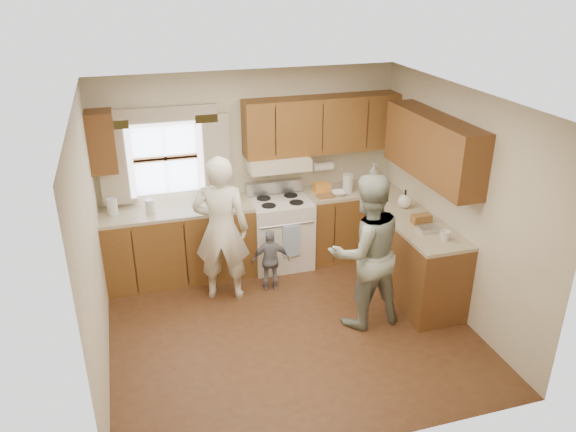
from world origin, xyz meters
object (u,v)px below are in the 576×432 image
object	(u,v)px
woman_left	(221,229)
woman_right	(366,252)
stove	(280,231)
child	(271,260)

from	to	relation	value
woman_left	woman_right	world-z (taller)	woman_left
stove	woman_left	distance (m)	1.12
woman_left	woman_right	xyz separation A→B (m)	(1.36, -0.95, -0.01)
stove	woman_right	distance (m)	1.67
stove	woman_right	bearing A→B (deg)	-71.84
woman_right	child	world-z (taller)	woman_right
woman_left	child	size ratio (longest dim) A/B	2.25
stove	child	xyz separation A→B (m)	(-0.28, -0.59, -0.08)
woman_right	child	bearing A→B (deg)	-54.37
stove	woman_left	xyz separation A→B (m)	(-0.86, -0.59, 0.41)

